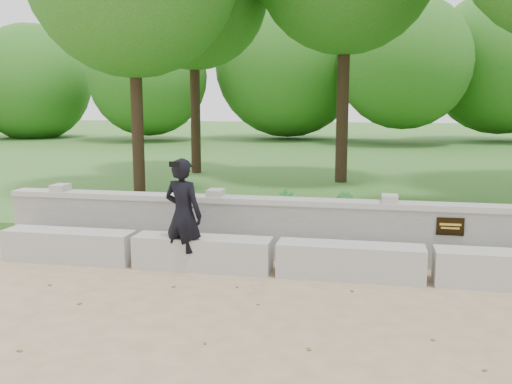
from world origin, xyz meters
TOP-DOWN VIEW (x-y plane):
  - ground at (0.00, 0.00)m, footprint 80.00×80.00m
  - lawn at (0.00, 14.00)m, footprint 40.00×22.00m
  - concrete_bench at (0.00, 1.90)m, footprint 11.90×0.45m
  - parapet_wall at (0.00, 2.60)m, footprint 12.50×0.35m
  - man_main at (-3.23, 1.80)m, footprint 0.64×0.59m
  - shrub_a at (-2.13, 3.91)m, footprint 0.37×0.39m
  - shrub_b at (-1.15, 3.30)m, footprint 0.45×0.45m

SIDE VIEW (x-z plane):
  - ground at x=0.00m, z-range 0.00..0.00m
  - lawn at x=0.00m, z-range 0.00..0.25m
  - concrete_bench at x=0.00m, z-range 0.00..0.45m
  - parapet_wall at x=0.00m, z-range 0.01..0.91m
  - shrub_a at x=-2.13m, z-range 0.25..0.86m
  - shrub_b at x=-1.15m, z-range 0.25..0.89m
  - man_main at x=-3.23m, z-range 0.00..1.54m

